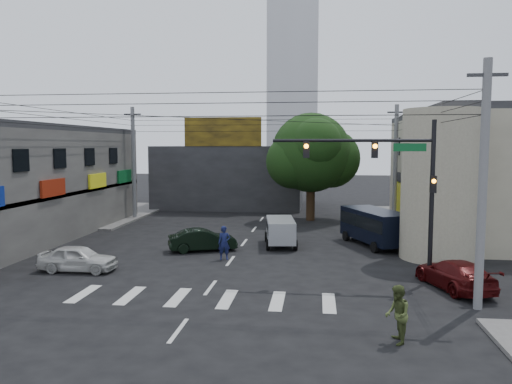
% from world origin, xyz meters
% --- Properties ---
extents(ground, '(160.00, 160.00, 0.00)m').
position_xyz_m(ground, '(0.00, 0.00, 0.00)').
color(ground, black).
rests_on(ground, ground).
extents(sidewalk_far_left, '(16.00, 16.00, 0.15)m').
position_xyz_m(sidewalk_far_left, '(-18.00, 18.00, 0.07)').
color(sidewalk_far_left, '#514F4C').
rests_on(sidewalk_far_left, ground).
extents(sidewalk_far_right, '(16.00, 16.00, 0.15)m').
position_xyz_m(sidewalk_far_right, '(18.00, 18.00, 0.07)').
color(sidewalk_far_right, '#514F4C').
rests_on(sidewalk_far_right, ground).
extents(corner_column, '(4.00, 4.00, 8.00)m').
position_xyz_m(corner_column, '(11.00, 4.00, 4.00)').
color(corner_column, gray).
rests_on(corner_column, ground).
extents(building_far, '(14.00, 10.00, 6.00)m').
position_xyz_m(building_far, '(-4.00, 26.00, 3.00)').
color(building_far, '#232326').
rests_on(building_far, ground).
extents(billboard, '(7.00, 0.30, 2.60)m').
position_xyz_m(billboard, '(-4.00, 21.10, 7.30)').
color(billboard, olive).
rests_on(billboard, building_far).
extents(tower_distant, '(9.00, 9.00, 44.00)m').
position_xyz_m(tower_distant, '(0.00, 70.00, 22.00)').
color(tower_distant, silver).
rests_on(tower_distant, ground).
extents(street_tree, '(6.40, 6.40, 8.70)m').
position_xyz_m(street_tree, '(4.00, 17.00, 5.47)').
color(street_tree, black).
rests_on(street_tree, ground).
extents(traffic_gantry, '(7.10, 0.35, 7.20)m').
position_xyz_m(traffic_gantry, '(7.82, -1.00, 4.83)').
color(traffic_gantry, black).
rests_on(traffic_gantry, ground).
extents(utility_pole_near_right, '(0.32, 0.32, 9.20)m').
position_xyz_m(utility_pole_near_right, '(10.50, -4.50, 4.60)').
color(utility_pole_near_right, '#59595B').
rests_on(utility_pole_near_right, ground).
extents(utility_pole_far_left, '(0.32, 0.32, 9.20)m').
position_xyz_m(utility_pole_far_left, '(-10.50, 16.00, 4.60)').
color(utility_pole_far_left, '#59595B').
rests_on(utility_pole_far_left, ground).
extents(utility_pole_far_right, '(0.32, 0.32, 9.20)m').
position_xyz_m(utility_pole_far_right, '(10.50, 16.00, 4.60)').
color(utility_pole_far_right, '#59595B').
rests_on(utility_pole_far_right, ground).
extents(dark_sedan, '(4.00, 4.81, 1.28)m').
position_xyz_m(dark_sedan, '(-2.03, 4.31, 0.64)').
color(dark_sedan, black).
rests_on(dark_sedan, ground).
extents(white_compact, '(1.55, 3.74, 1.27)m').
position_xyz_m(white_compact, '(-6.96, -1.00, 0.63)').
color(white_compact, beige).
rests_on(white_compact, ground).
extents(maroon_sedan, '(4.20, 5.32, 1.26)m').
position_xyz_m(maroon_sedan, '(10.33, -1.89, 0.63)').
color(maroon_sedan, '#3E0809').
rests_on(maroon_sedan, ground).
extents(silver_minivan, '(4.21, 2.57, 1.63)m').
position_xyz_m(silver_minivan, '(2.33, 6.31, 0.82)').
color(silver_minivan, '#9FA1A6').
rests_on(silver_minivan, ground).
extents(navy_van, '(6.88, 5.90, 2.17)m').
position_xyz_m(navy_van, '(8.03, 7.07, 1.08)').
color(navy_van, black).
rests_on(navy_van, ground).
extents(traffic_officer, '(0.86, 0.74, 1.81)m').
position_xyz_m(traffic_officer, '(-0.38, 2.29, 0.90)').
color(traffic_officer, '#121740').
rests_on(traffic_officer, ground).
extents(pedestrian_olive, '(0.92, 0.74, 1.82)m').
position_xyz_m(pedestrian_olive, '(6.98, -8.20, 0.91)').
color(pedestrian_olive, '#3B4821').
rests_on(pedestrian_olive, ground).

